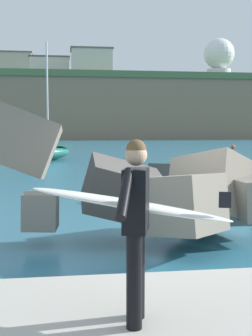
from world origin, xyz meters
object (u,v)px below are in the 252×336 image
at_px(surfer_with_board, 134,215).
at_px(radar_dome, 219,59).
at_px(mooring_buoy_middle, 233,147).
at_px(station_building_east, 15,68).
at_px(station_building_central, 92,62).
at_px(boat_near_left, 45,151).
at_px(station_building_west, 50,67).

bearing_deg(surfer_with_board, radar_dome, 69.93).
relative_size(mooring_buoy_middle, station_building_east, 0.05).
bearing_deg(station_building_central, mooring_buoy_middle, -74.61).
bearing_deg(boat_near_left, station_building_east, 98.02).
bearing_deg(surfer_with_board, station_building_west, 92.84).
xyz_separation_m(radar_dome, station_building_central, (-30.29, -11.30, -3.10)).
xyz_separation_m(boat_near_left, mooring_buoy_middle, (18.44, 13.73, -0.38)).
distance_m(mooring_buoy_middle, station_building_central, 48.30).
distance_m(mooring_buoy_middle, station_building_east, 68.31).
bearing_deg(mooring_buoy_middle, radar_dome, 71.95).
height_order(surfer_with_board, station_building_east, station_building_east).
xyz_separation_m(surfer_with_board, station_building_central, (4.05, 82.69, 13.94)).
height_order(boat_near_left, station_building_east, station_building_east).
bearing_deg(station_building_west, boat_near_left, -88.05).
bearing_deg(station_building_west, surfer_with_board, -87.16).
bearing_deg(boat_near_left, station_building_west, 91.95).
distance_m(mooring_buoy_middle, radar_dome, 61.18).
bearing_deg(surfer_with_board, mooring_buoy_middle, 67.09).
relative_size(boat_near_left, station_building_east, 0.95).
bearing_deg(radar_dome, mooring_buoy_middle, -108.05).
distance_m(surfer_with_board, station_building_east, 100.21).
relative_size(mooring_buoy_middle, radar_dome, 0.04).
xyz_separation_m(station_building_west, station_building_east, (-8.23, 10.96, 1.24)).
bearing_deg(station_building_central, boat_near_left, -96.16).
height_order(station_building_west, station_building_central, station_building_central).
relative_size(surfer_with_board, mooring_buoy_middle, 4.79).
height_order(surfer_with_board, boat_near_left, boat_near_left).
distance_m(station_building_west, station_building_central, 9.62).
bearing_deg(boat_near_left, surfer_with_board, -84.91).
relative_size(surfer_with_board, station_building_west, 0.25).
relative_size(boat_near_left, radar_dome, 0.75).
bearing_deg(station_building_west, mooring_buoy_middle, -67.20).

